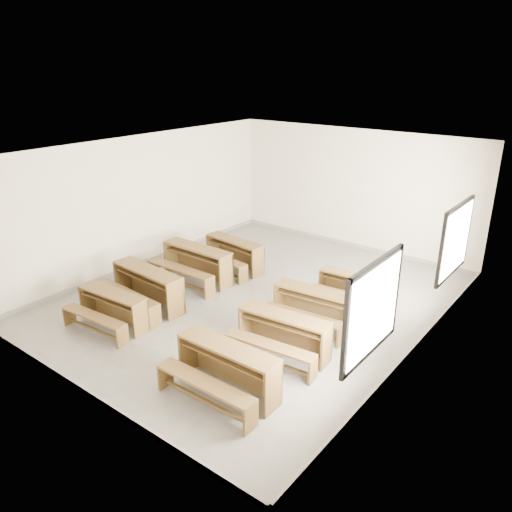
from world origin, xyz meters
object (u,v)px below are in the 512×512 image
Objects in this scene: desk_set_1 at (146,285)px; desk_set_2 at (196,261)px; desk_set_0 at (111,307)px; desk_set_4 at (226,366)px; desk_set_3 at (233,252)px; desk_set_6 at (313,305)px; desk_set_5 at (283,332)px; desk_set_7 at (351,286)px.

desk_set_2 is at bearing 96.73° from desk_set_1.
desk_set_0 is 0.90× the size of desk_set_4.
desk_set_2 is (-0.10, 1.58, 0.00)m from desk_set_1.
desk_set_0 is 0.88× the size of desk_set_2.
desk_set_0 is at bearing -84.22° from desk_set_3.
desk_set_6 is (3.04, -1.20, -0.01)m from desk_set_3.
desk_set_7 is at bearing 84.58° from desk_set_5.
desk_set_1 is 4.30m from desk_set_7.
desk_set_1 is 1.07× the size of desk_set_5.
desk_set_1 is 1.06× the size of desk_set_4.
desk_set_4 is 3.97m from desk_set_7.
desk_set_5 is (3.20, 1.19, 0.03)m from desk_set_0.
desk_set_3 is 0.99× the size of desk_set_5.
desk_set_0 is 0.95× the size of desk_set_6.
desk_set_0 is 1.09× the size of desk_set_7.
desk_set_7 is (-0.02, 2.55, -0.07)m from desk_set_5.
desk_set_1 reaches higher than desk_set_6.
desk_set_4 is (3.34, -2.78, -0.02)m from desk_set_2.
desk_set_3 is at bearing 177.55° from desk_set_7.
desk_set_5 is (3.19, -2.43, 0.00)m from desk_set_3.
desk_set_6 is at bearing -15.66° from desk_set_3.
desk_set_2 is at bearing -165.33° from desk_set_7.
desk_set_5 is at bearing 6.94° from desk_set_1.
desk_set_7 is (3.18, 3.74, -0.04)m from desk_set_0.
desk_set_0 is 4.91m from desk_set_7.
desk_set_1 is 1.27× the size of desk_set_7.
desk_set_4 is (3.11, -3.85, 0.03)m from desk_set_3.
desk_set_1 is at bearing -144.63° from desk_set_7.
desk_set_1 is at bearing -86.90° from desk_set_3.
desk_set_4 reaches higher than desk_set_6.
desk_set_2 is 3.60m from desk_set_7.
desk_set_4 is (3.12, -0.23, 0.06)m from desk_set_0.
desk_set_2 reaches higher than desk_set_5.
desk_set_6 is 1.15× the size of desk_set_7.
desk_set_7 is at bearing 78.64° from desk_set_6.
desk_set_1 is at bearing 177.82° from desk_set_5.
desk_set_0 is 3.41m from desk_set_5.
desk_set_4 is at bearing -95.38° from desk_set_7.
desk_set_2 is at bearing 139.70° from desk_set_4.
desk_set_0 is 3.89m from desk_set_6.
desk_set_2 reaches higher than desk_set_6.
desk_set_3 is at bearing 128.45° from desk_set_4.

